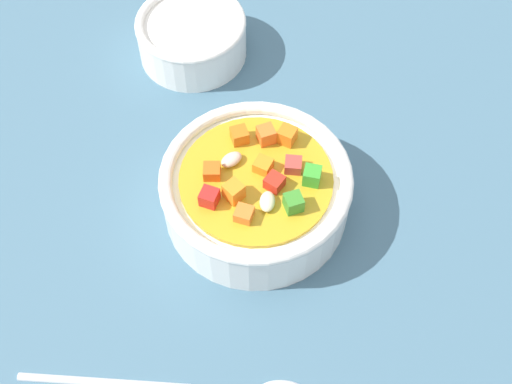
{
  "coord_description": "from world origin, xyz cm",
  "views": [
    {
      "loc": [
        -2.08,
        29.37,
        48.4
      ],
      "look_at": [
        0.0,
        0.0,
        2.58
      ],
      "focal_mm": 46.56,
      "sensor_mm": 36.0,
      "label": 1
    }
  ],
  "objects": [
    {
      "name": "side_bowl_small",
      "position": [
        7.52,
        -17.73,
        2.31
      ],
      "size": [
        10.66,
        10.66,
        4.47
      ],
      "color": "white",
      "rests_on": "ground_plane"
    },
    {
      "name": "ground_plane",
      "position": [
        0.0,
        0.0,
        -1.0
      ],
      "size": [
        140.0,
        140.0,
        2.0
      ],
      "primitive_type": "cube",
      "color": "#42667A"
    },
    {
      "name": "soup_bowl_main",
      "position": [
        -0.01,
        -0.0,
        2.81
      ],
      "size": [
        15.6,
        15.6,
        6.24
      ],
      "color": "white",
      "rests_on": "ground_plane"
    }
  ]
}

